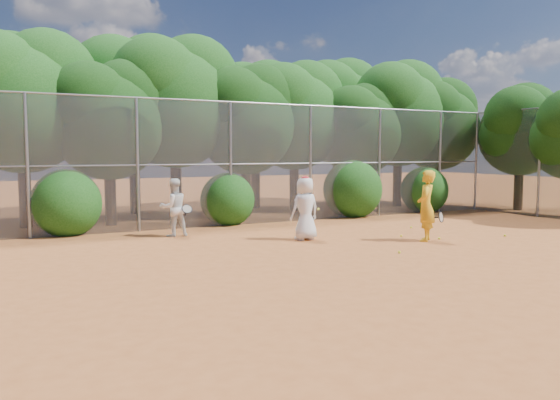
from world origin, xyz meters
TOP-DOWN VIEW (x-y plane):
  - ground at (0.00, 0.00)m, footprint 80.00×80.00m
  - fence_back at (-0.12, 6.00)m, footprint 20.05×0.09m
  - fence_side at (10.00, 3.00)m, footprint 0.09×6.09m
  - tree_1 at (-6.94, 8.54)m, footprint 4.64×4.03m
  - tree_2 at (-4.45, 7.83)m, footprint 3.99×3.47m
  - tree_3 at (-1.94, 8.84)m, footprint 4.89×4.26m
  - tree_4 at (0.55, 8.24)m, footprint 4.19×3.64m
  - tree_5 at (3.06, 9.04)m, footprint 4.51×3.92m
  - tree_6 at (5.55, 8.03)m, footprint 3.86×3.36m
  - tree_7 at (8.06, 8.64)m, footprint 4.77×4.14m
  - tree_8 at (10.05, 8.34)m, footprint 4.25×3.70m
  - tree_10 at (-2.93, 11.05)m, footprint 5.15×4.48m
  - tree_11 at (2.06, 10.64)m, footprint 4.64×4.03m
  - tree_12 at (6.56, 11.24)m, footprint 5.02×4.37m
  - tree_13 at (11.45, 5.03)m, footprint 3.86×3.36m
  - bush_0 at (-6.00, 6.30)m, footprint 2.00×2.00m
  - bush_1 at (-1.00, 6.30)m, footprint 1.80×1.80m
  - bush_2 at (4.00, 6.30)m, footprint 2.20×2.20m
  - bush_3 at (7.50, 6.30)m, footprint 1.90×1.90m
  - player_yellow at (2.45, 0.64)m, footprint 0.91×0.81m
  - player_teen at (-0.35, 2.27)m, footprint 0.87×0.60m
  - player_white at (-3.35, 4.52)m, footprint 0.89×0.76m
  - ball_0 at (2.32, 1.47)m, footprint 0.07×0.07m
  - ball_1 at (3.74, 2.70)m, footprint 0.07×0.07m
  - ball_2 at (2.94, 0.63)m, footprint 0.07×0.07m
  - ball_3 at (4.97, 0.17)m, footprint 0.07×0.07m
  - ball_4 at (0.62, -0.50)m, footprint 0.07×0.07m

SIDE VIEW (x-z plane):
  - ground at x=0.00m, z-range 0.00..0.00m
  - ball_0 at x=2.32m, z-range 0.00..0.07m
  - ball_1 at x=3.74m, z-range 0.00..0.07m
  - ball_2 at x=2.94m, z-range 0.00..0.07m
  - ball_3 at x=4.97m, z-range 0.00..0.07m
  - ball_4 at x=0.62m, z-range 0.00..0.07m
  - player_white at x=-3.35m, z-range 0.00..1.64m
  - player_teen at x=-0.35m, z-range -0.01..1.74m
  - bush_1 at x=-1.00m, z-range 0.00..1.80m
  - bush_3 at x=7.50m, z-range 0.00..1.90m
  - player_yellow at x=2.45m, z-range 0.00..1.91m
  - bush_0 at x=-6.00m, z-range 0.00..2.00m
  - bush_2 at x=4.00m, z-range 0.00..2.20m
  - fence_side at x=10.00m, z-range 0.04..4.06m
  - fence_back at x=-0.12m, z-range 0.04..4.06m
  - tree_6 at x=5.55m, z-range 0.82..6.11m
  - tree_13 at x=11.45m, z-range 0.82..6.11m
  - tree_2 at x=-4.45m, z-range 0.85..6.32m
  - tree_4 at x=0.55m, z-range 0.89..6.62m
  - tree_8 at x=10.05m, z-range 0.91..6.73m
  - tree_5 at x=3.06m, z-range 0.96..7.13m
  - tree_1 at x=-6.94m, z-range 0.99..7.34m
  - tree_11 at x=2.06m, z-range 0.99..7.34m
  - tree_7 at x=8.06m, z-range 1.02..7.54m
  - tree_3 at x=-1.94m, z-range 1.04..7.75m
  - tree_12 at x=6.56m, z-range 1.07..7.95m
  - tree_10 at x=-2.93m, z-range 1.10..8.16m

